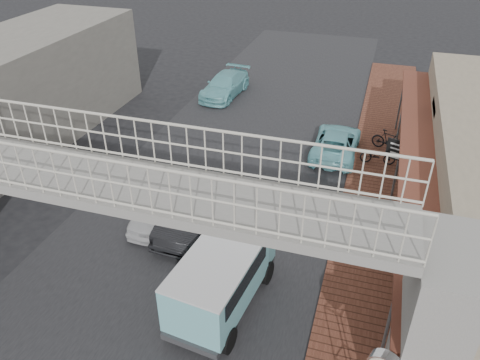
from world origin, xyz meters
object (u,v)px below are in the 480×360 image
Objects in this scene: angkot_curb at (336,143)px; angkot_van at (221,274)px; motorcycle_far at (389,141)px; dark_sedan at (198,206)px; arrow_sign at (418,157)px; white_hatchback at (164,203)px; motorcycle_near at (378,155)px; angkot_far at (225,85)px.

angkot_van reaches higher than angkot_curb.
dark_sedan is at bearing 160.54° from motorcycle_far.
arrow_sign reaches higher than angkot_curb.
angkot_curb is at bearing 49.27° from white_hatchback.
angkot_van is 11.03m from motorcycle_near.
motorcycle_far is (9.88, -4.55, -0.06)m from angkot_far.
motorcycle_far reaches higher than motorcycle_near.
arrow_sign is (8.95, 3.42, 1.67)m from white_hatchback.
white_hatchback is at bearing -76.61° from angkot_far.
arrow_sign is (7.55, 3.37, 1.57)m from dark_sedan.
dark_sedan is 1.72× the size of arrow_sign.
angkot_van is at bearing -47.76° from white_hatchback.
angkot_van is 2.77× the size of motorcycle_near.
motorcycle_far is 0.60× the size of arrow_sign.
arrow_sign is (5.34, 7.05, 1.06)m from angkot_van.
arrow_sign is (3.35, -3.72, 1.75)m from angkot_curb.
dark_sedan is 1.05× the size of angkot_far.
angkot_van is (2.21, -3.68, 0.51)m from dark_sedan.
angkot_far is (-7.50, 5.53, 0.05)m from angkot_curb.
white_hatchback is 2.55× the size of motorcycle_near.
motorcycle_far is at bearing 52.67° from dark_sedan.
angkot_van is at bearing -66.46° from angkot_far.
motorcycle_near is 1.55m from motorcycle_far.
motorcycle_near is at bearing 38.60° from white_hatchback.
dark_sedan is at bearing -70.48° from angkot_far.
arrow_sign is at bearing -161.44° from motorcycle_near.
white_hatchback is at bearing 52.49° from angkot_curb.
angkot_van is at bearing 179.32° from motorcycle_far.
angkot_van is (3.61, -3.62, 0.62)m from white_hatchback.
white_hatchback reaches higher than angkot_far.
angkot_curb is 2.57m from motorcycle_far.
motorcycle_near is (6.18, 6.58, -0.28)m from dark_sedan.
dark_sedan is at bearing 132.23° from motorcycle_near.
arrow_sign is (10.85, -9.25, 1.70)m from angkot_far.
angkot_van is 2.62× the size of motorcycle_far.
white_hatchback reaches higher than angkot_curb.
angkot_van reaches higher than motorcycle_near.
motorcycle_far is 5.12m from arrow_sign.
arrow_sign is (0.97, -4.70, 1.76)m from motorcycle_far.
arrow_sign is at bearing 132.63° from angkot_curb.
angkot_curb is at bearing 132.25° from motorcycle_far.
motorcycle_far is at bearing -19.85° from angkot_far.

